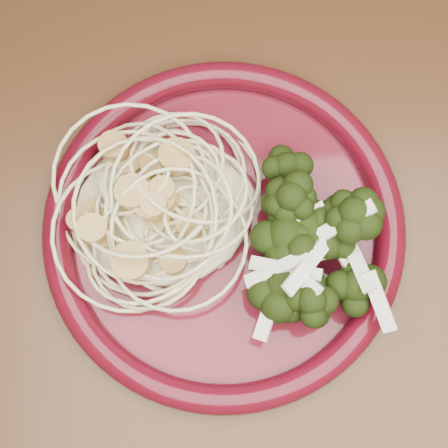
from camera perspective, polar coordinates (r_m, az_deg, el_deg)
dining_table at (r=0.61m, az=8.43°, el=1.45°), size 1.20×0.80×0.75m
dinner_plate at (r=0.49m, az=0.00°, el=-0.29°), size 0.36×0.36×0.02m
spaghetti_pile at (r=0.48m, az=-5.67°, el=1.63°), size 0.17×0.16×0.03m
scallop_cluster at (r=0.44m, az=-6.14°, el=2.99°), size 0.17×0.17×0.04m
broccoli_pile at (r=0.46m, az=7.19°, el=-1.58°), size 0.14×0.18×0.05m
onion_garnish at (r=0.43m, az=7.72°, el=-0.60°), size 0.10×0.12×0.05m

